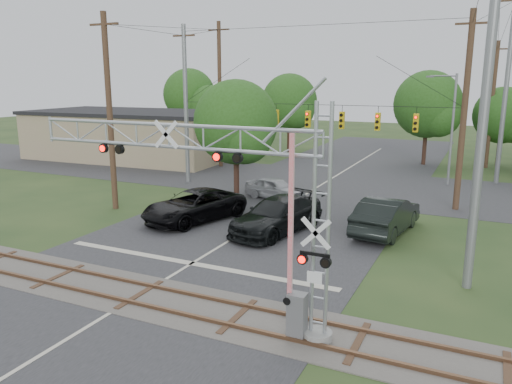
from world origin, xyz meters
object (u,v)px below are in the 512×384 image
at_px(crossing_gantry, 223,189).
at_px(sedan_silver, 275,188).
at_px(streetlight, 450,124).
at_px(car_dark, 277,215).
at_px(commercial_building, 132,134).
at_px(traffic_signal_span, 321,111).
at_px(pickup_black, 194,206).

relative_size(crossing_gantry, sedan_silver, 2.60).
relative_size(sedan_silver, streetlight, 0.51).
distance_m(car_dark, commercial_building, 28.03).
xyz_separation_m(car_dark, commercial_building, (-22.55, 16.60, 1.45)).
distance_m(crossing_gantry, commercial_building, 36.11).
bearing_deg(streetlight, car_dark, -112.85).
relative_size(car_dark, commercial_building, 0.30).
xyz_separation_m(commercial_building, streetlight, (29.34, -0.48, 2.18)).
relative_size(traffic_signal_span, sedan_silver, 4.69).
bearing_deg(traffic_signal_span, streetlight, 44.82).
bearing_deg(crossing_gantry, streetlight, 79.90).
bearing_deg(sedan_silver, pickup_black, 174.91).
xyz_separation_m(crossing_gantry, sedan_silver, (-5.17, 16.28, -3.71)).
bearing_deg(car_dark, sedan_silver, 126.75).
xyz_separation_m(traffic_signal_span, streetlight, (7.41, 7.37, -1.10)).
bearing_deg(crossing_gantry, traffic_signal_span, 98.77).
bearing_deg(commercial_building, sedan_silver, -29.52).
distance_m(traffic_signal_span, pickup_black, 10.88).
bearing_deg(sedan_silver, commercial_building, 74.75).
height_order(traffic_signal_span, car_dark, traffic_signal_span).
relative_size(traffic_signal_span, car_dark, 3.18).
bearing_deg(crossing_gantry, sedan_silver, 107.60).
bearing_deg(pickup_black, traffic_signal_span, 81.05).
relative_size(crossing_gantry, traffic_signal_span, 0.55).
bearing_deg(commercial_building, traffic_signal_span, -22.34).
bearing_deg(commercial_building, car_dark, -39.00).
bearing_deg(traffic_signal_span, commercial_building, 160.30).
height_order(traffic_signal_span, commercial_building, traffic_signal_span).
xyz_separation_m(pickup_black, sedan_silver, (2.01, 6.68, -0.15)).
distance_m(crossing_gantry, traffic_signal_span, 18.62).
relative_size(commercial_building, streetlight, 2.52).
distance_m(pickup_black, commercial_building, 24.23).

